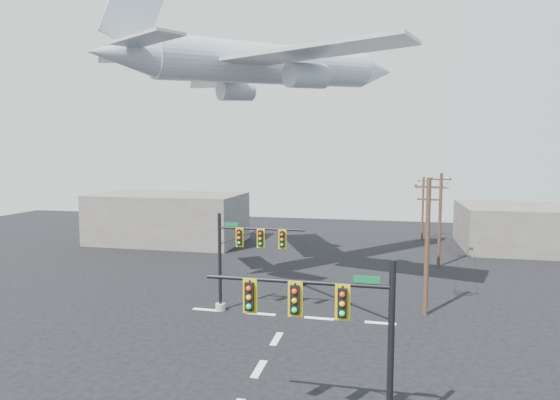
% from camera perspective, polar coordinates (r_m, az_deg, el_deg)
% --- Properties ---
extents(lane_markings, '(14.00, 21.20, 0.01)m').
position_cam_1_polar(lane_markings, '(26.56, -1.78, -18.67)').
color(lane_markings, white).
rests_on(lane_markings, ground).
extents(signal_mast_near, '(7.48, 0.78, 7.13)m').
position_cam_1_polar(signal_mast_near, '(18.41, 7.49, -16.39)').
color(signal_mast_near, '#9C998E').
rests_on(signal_mast_near, ground).
extents(signal_mast_far, '(6.32, 0.76, 6.87)m').
position_cam_1_polar(signal_mast_far, '(32.43, -4.89, -6.98)').
color(signal_mast_far, '#9C998E').
rests_on(signal_mast_far, ground).
extents(utility_pole_a, '(1.88, 0.35, 9.38)m').
position_cam_1_polar(utility_pole_a, '(33.05, 17.50, -5.15)').
color(utility_pole_a, '#4A2F1F').
rests_on(utility_pole_a, ground).
extents(utility_pole_b, '(1.85, 0.31, 9.13)m').
position_cam_1_polar(utility_pole_b, '(47.66, 18.92, -2.10)').
color(utility_pole_b, '#4A2F1F').
rests_on(utility_pole_b, ground).
extents(utility_pole_c, '(1.61, 0.57, 8.07)m').
position_cam_1_polar(utility_pole_c, '(62.25, 17.02, -0.80)').
color(utility_pole_c, '#4A2F1F').
rests_on(utility_pole_c, ground).
extents(power_lines, '(4.11, 29.33, 0.64)m').
position_cam_1_polar(power_lines, '(47.28, 18.19, 2.13)').
color(power_lines, black).
extents(airliner, '(24.72, 26.08, 8.21)m').
position_cam_1_polar(airliner, '(41.19, -1.08, 16.12)').
color(airliner, '#ACB1B9').
extents(building_left, '(18.00, 10.00, 6.00)m').
position_cam_1_polar(building_left, '(59.67, -13.43, -2.15)').
color(building_left, slate).
rests_on(building_left, ground).
extents(building_right, '(14.00, 12.00, 5.00)m').
position_cam_1_polar(building_right, '(60.85, 27.68, -2.98)').
color(building_right, slate).
rests_on(building_right, ground).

